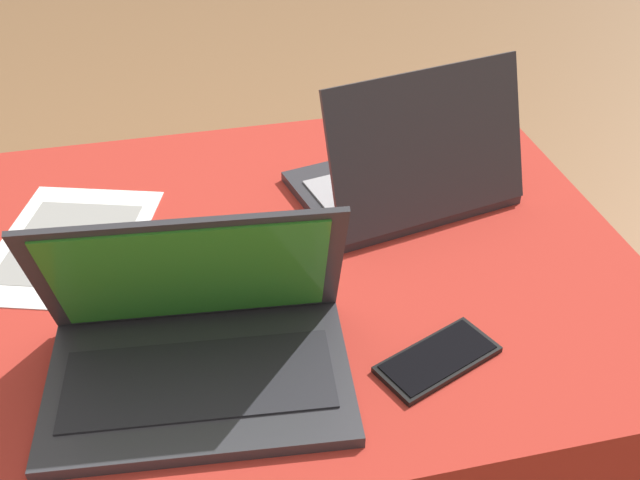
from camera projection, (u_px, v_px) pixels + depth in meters
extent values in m
plane|color=olive|center=(296.00, 446.00, 1.35)|extent=(14.00, 14.00, 0.00)
cube|color=maroon|center=(296.00, 437.00, 1.34)|extent=(0.96, 0.78, 0.05)
cube|color=#B22D23|center=(293.00, 349.00, 1.21)|extent=(1.00, 0.82, 0.39)
cube|color=#333338|center=(200.00, 381.00, 0.88)|extent=(0.38, 0.26, 0.02)
cube|color=#232328|center=(199.00, 379.00, 0.87)|extent=(0.32, 0.16, 0.00)
cube|color=#333338|center=(191.00, 272.00, 0.87)|extent=(0.36, 0.13, 0.21)
cube|color=green|center=(191.00, 276.00, 0.87)|extent=(0.32, 0.12, 0.19)
cube|color=#333338|center=(398.00, 187.00, 1.23)|extent=(0.36, 0.29, 0.02)
cube|color=#9E9EA3|center=(397.00, 181.00, 1.23)|extent=(0.30, 0.18, 0.00)
cube|color=#333338|center=(429.00, 147.00, 1.10)|extent=(0.33, 0.14, 0.22)
cube|color=white|center=(427.00, 146.00, 1.11)|extent=(0.29, 0.12, 0.19)
cube|color=black|center=(438.00, 359.00, 0.92)|extent=(0.17, 0.12, 0.01)
cube|color=black|center=(438.00, 357.00, 0.92)|extent=(0.15, 0.11, 0.00)
cube|color=white|center=(70.00, 243.00, 1.12)|extent=(0.29, 0.35, 0.00)
cube|color=gray|center=(70.00, 242.00, 1.12)|extent=(0.22, 0.25, 0.00)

